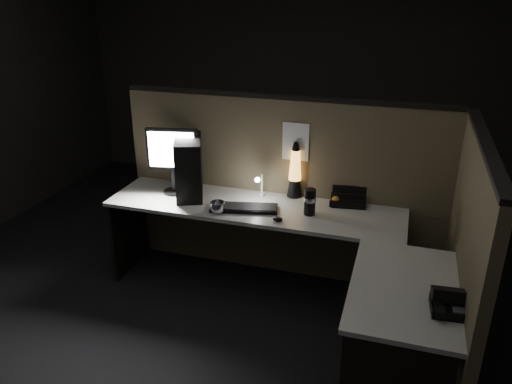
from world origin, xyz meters
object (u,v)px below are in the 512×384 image
(lava_lamp, at_px, (295,174))
(desk_phone, at_px, (451,303))
(pc_tower, at_px, (189,167))
(keyboard, at_px, (244,208))
(monitor, at_px, (173,154))

(lava_lamp, height_order, desk_phone, lava_lamp)
(pc_tower, distance_m, keyboard, 0.58)
(monitor, xyz_separation_m, keyboard, (0.65, -0.16, -0.31))
(pc_tower, bearing_deg, monitor, 153.65)
(monitor, distance_m, lava_lamp, 0.99)
(lava_lamp, bearing_deg, monitor, -167.85)
(pc_tower, xyz_separation_m, desk_phone, (1.95, -1.03, -0.19))
(monitor, height_order, keyboard, monitor)
(lava_lamp, relative_size, desk_phone, 1.97)
(monitor, xyz_separation_m, desk_phone, (2.09, -1.04, -0.28))
(keyboard, distance_m, lava_lamp, 0.51)
(pc_tower, bearing_deg, desk_phone, -50.57)
(monitor, bearing_deg, pc_tower, -14.62)
(monitor, bearing_deg, lava_lamp, 1.14)
(desk_phone, bearing_deg, monitor, 149.49)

